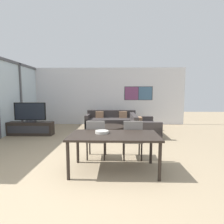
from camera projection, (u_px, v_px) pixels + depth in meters
name	position (u px, v px, depth m)	size (l,w,h in m)	color
ground_plane	(82.00, 184.00, 2.97)	(24.00, 24.00, 0.00)	#9E896B
wall_back	(105.00, 96.00, 8.69)	(7.88, 0.09, 2.80)	silver
area_rug	(110.00, 135.00, 6.48)	(2.65, 2.00, 0.01)	#706051
tv_console	(31.00, 129.00, 6.49)	(1.64, 0.41, 0.49)	black
television	(30.00, 112.00, 6.42)	(1.17, 0.20, 0.72)	#2D2D33
sofa_main	(111.00, 122.00, 7.94)	(2.25, 0.94, 0.76)	#383333
sofa_side	(142.00, 128.00, 6.52)	(0.94, 1.62, 0.76)	#383333
coffee_table	(110.00, 128.00, 6.46)	(1.09, 1.09, 0.34)	black
dining_table	(114.00, 138.00, 3.44)	(1.74, 0.91, 0.74)	black
dining_chair_left	(96.00, 137.00, 4.10)	(0.46, 0.46, 0.93)	gray
dining_chair_centre	(132.00, 137.00, 4.07)	(0.46, 0.46, 0.93)	gray
fruit_bowl	(102.00, 132.00, 3.54)	(0.28, 0.28, 0.05)	#B7B2A8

